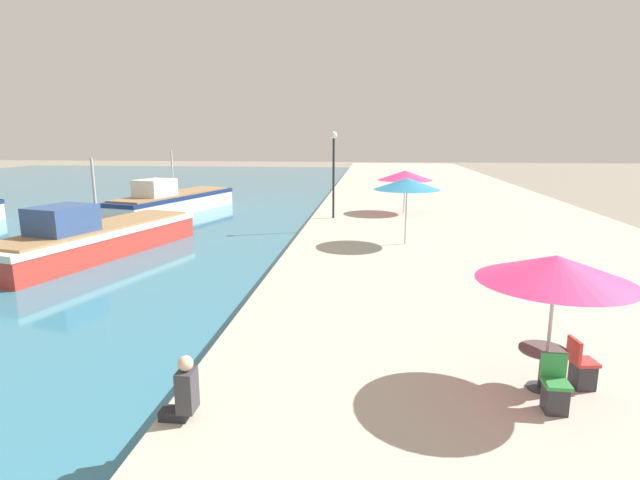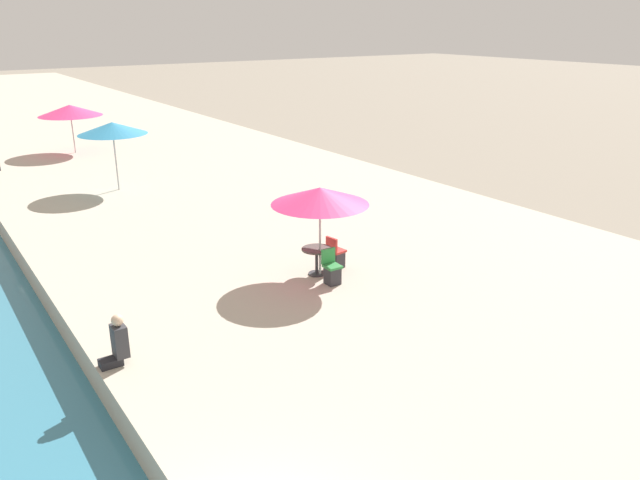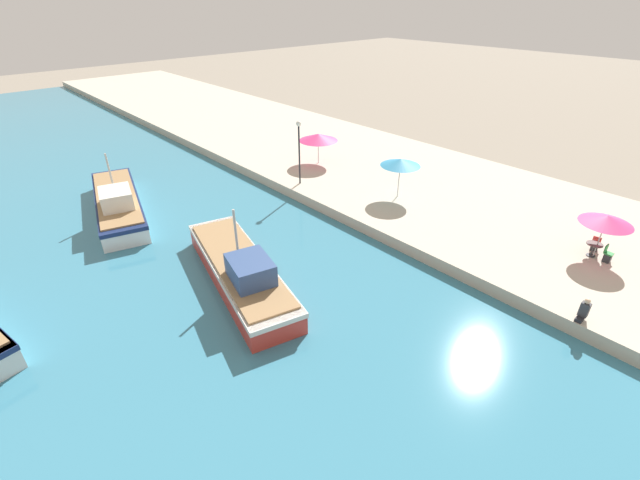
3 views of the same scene
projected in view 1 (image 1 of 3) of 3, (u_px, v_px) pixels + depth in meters
The scene contains 11 objects.
quay_promenade at pixel (436, 200), 37.04m from camera, with size 16.00×90.00×0.74m.
fishing_boat_near at pixel (95, 237), 21.16m from camera, with size 5.04×10.54×4.14m.
fishing_boat_far at pixel (172, 200), 33.24m from camera, with size 5.36×10.89×4.12m.
cafe_umbrella_pink at pixel (556, 269), 8.16m from camera, with size 2.54×2.54×2.42m.
cafe_umbrella_white at pixel (407, 184), 19.85m from camera, with size 2.66×2.66×2.69m.
cafe_umbrella_striped at pixel (405, 175), 28.22m from camera, with size 3.11×3.11×2.41m.
cafe_table at pixel (542, 360), 8.60m from camera, with size 0.80×0.80×0.74m.
cafe_chair_left at pixel (555, 392), 7.94m from camera, with size 0.41×0.44×0.91m.
cafe_chair_right at pixel (582, 370), 8.68m from camera, with size 0.49×0.46×0.91m.
person_at_quay at pixel (184, 392), 7.67m from camera, with size 0.57×0.36×1.06m.
lamppost at pixel (334, 160), 26.20m from camera, with size 0.36×0.36×4.56m.
Camera 1 is at (3.28, -0.57, 5.06)m, focal length 28.00 mm.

